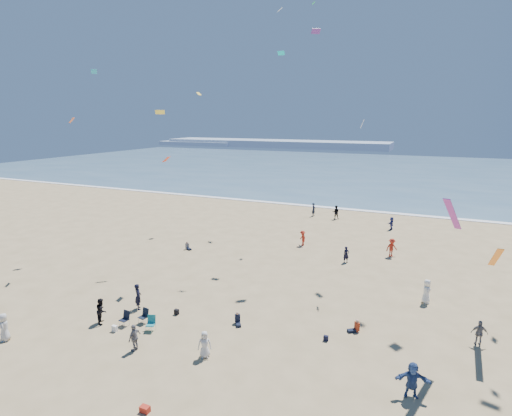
% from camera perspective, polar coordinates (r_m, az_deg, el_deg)
% --- Properties ---
extents(ground, '(220.00, 220.00, 0.00)m').
position_cam_1_polar(ground, '(22.85, -14.01, -23.58)').
color(ground, tan).
rests_on(ground, ground).
extents(ocean, '(220.00, 100.00, 0.06)m').
position_cam_1_polar(ocean, '(110.70, 17.63, 5.10)').
color(ocean, '#476B84').
rests_on(ocean, ground).
extents(surf_line, '(220.00, 1.20, 0.08)m').
position_cam_1_polar(surf_line, '(61.88, 12.27, -0.11)').
color(surf_line, white).
rests_on(surf_line, ground).
extents(headland_far, '(110.00, 20.00, 3.20)m').
position_cam_1_polar(headland_far, '(198.12, 2.61, 9.19)').
color(headland_far, '#7A8EA8').
rests_on(headland_far, ground).
extents(headland_near, '(40.00, 14.00, 2.00)m').
position_cam_1_polar(headland_near, '(211.65, -8.17, 9.13)').
color(headland_near, '#7A8EA8').
rests_on(headland_near, ground).
extents(standing_flyers, '(27.62, 45.34, 1.90)m').
position_cam_1_polar(standing_flyers, '(34.03, 7.71, -9.03)').
color(standing_flyers, gray).
rests_on(standing_flyers, ground).
extents(seated_group, '(20.26, 27.83, 0.84)m').
position_cam_1_polar(seated_group, '(25.74, -4.94, -17.61)').
color(seated_group, silver).
rests_on(seated_group, ground).
extents(chair_cluster, '(2.71, 1.47, 1.00)m').
position_cam_1_polar(chair_cluster, '(28.19, -16.36, -15.06)').
color(chair_cluster, black).
rests_on(chair_cluster, ground).
extents(white_tote, '(0.35, 0.20, 0.40)m').
position_cam_1_polar(white_tote, '(28.26, -19.55, -15.91)').
color(white_tote, white).
rests_on(white_tote, ground).
extents(black_backpack, '(0.30, 0.22, 0.38)m').
position_cam_1_polar(black_backpack, '(29.29, -11.28, -14.36)').
color(black_backpack, black).
rests_on(black_backpack, ground).
extents(cooler, '(0.45, 0.30, 0.30)m').
position_cam_1_polar(cooler, '(21.43, -15.59, -25.95)').
color(cooler, '#B6291A').
rests_on(cooler, ground).
extents(navy_bag, '(0.28, 0.18, 0.34)m').
position_cam_1_polar(navy_bag, '(26.17, 9.95, -17.85)').
color(navy_bag, black).
rests_on(navy_bag, ground).
extents(kites_aloft, '(38.68, 41.38, 29.64)m').
position_cam_1_polar(kites_aloft, '(27.11, 16.22, 13.35)').
color(kites_aloft, yellow).
rests_on(kites_aloft, ground).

